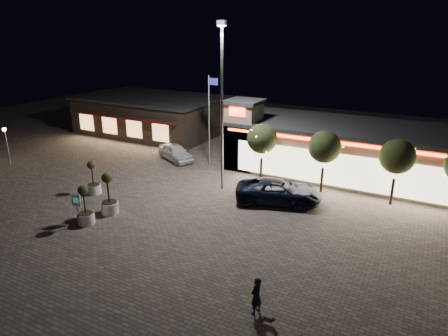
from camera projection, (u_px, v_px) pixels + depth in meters
The scene contains 17 objects.
ground at pixel (135, 225), 25.45m from camera, with size 90.00×90.00×0.00m, color #6B5F56.
retail_building at pixel (344, 149), 33.68m from camera, with size 20.40×8.40×6.10m.
restaurant_building at pixel (152, 114), 47.58m from camera, with size 16.40×11.00×4.30m.
floodlight_pole at pixel (222, 99), 28.91m from camera, with size 0.60×0.40×12.38m.
flagpole at pixel (210, 113), 35.56m from camera, with size 0.95×0.10×8.00m.
lamp_post_west at pixel (6, 139), 35.95m from camera, with size 0.36×0.36×3.48m.
string_tree_a at pixel (262, 139), 31.66m from camera, with size 2.42×2.42×4.79m.
string_tree_b at pixel (325, 147), 29.45m from camera, with size 2.42×2.42×4.79m.
string_tree_c at pixel (397, 157), 27.23m from camera, with size 2.42×2.42×4.79m.
pickup_truck at pixel (279, 191), 28.47m from camera, with size 2.80×6.07×1.69m, color black.
white_sedan at pixel (176, 152), 37.71m from camera, with size 1.82×4.52×1.54m, color white.
pedestrian at pixel (256, 296), 17.29m from camera, with size 0.65×0.42×1.77m, color black.
dog at pixel (270, 319), 16.79m from camera, with size 0.53×0.20×0.28m.
planter_left at pixel (93, 184), 30.00m from camera, with size 1.06×1.06×2.61m.
planter_mid at pixel (85, 212), 25.35m from camera, with size 1.06×1.06×2.61m.
planter_right at pixel (109, 201), 26.79m from camera, with size 1.18×1.18×2.90m.
valet_sign at pixel (76, 202), 25.43m from camera, with size 0.63×0.19×1.93m.
Camera 1 is at (15.73, -17.48, 11.83)m, focal length 32.00 mm.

